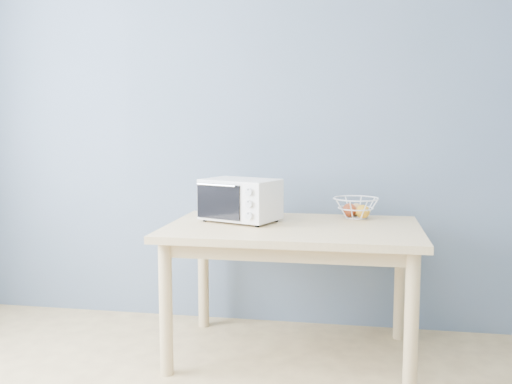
# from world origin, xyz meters

# --- Properties ---
(room) EXTENTS (4.01, 4.51, 2.61)m
(room) POSITION_xyz_m (0.00, 0.00, 1.30)
(room) COLOR tan
(room) RESTS_ON ground
(dining_table) EXTENTS (1.40, 0.90, 0.75)m
(dining_table) POSITION_xyz_m (0.36, 1.70, 0.65)
(dining_table) COLOR #E4C488
(dining_table) RESTS_ON ground
(toaster_oven) EXTENTS (0.49, 0.41, 0.25)m
(toaster_oven) POSITION_xyz_m (0.03, 1.78, 0.88)
(toaster_oven) COLOR white
(toaster_oven) RESTS_ON dining_table
(fruit_basket) EXTENTS (0.33, 0.33, 0.12)m
(fruit_basket) POSITION_xyz_m (0.70, 2.01, 0.81)
(fruit_basket) COLOR white
(fruit_basket) RESTS_ON dining_table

